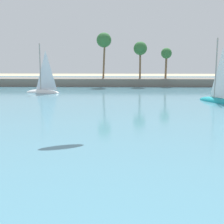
{
  "coord_description": "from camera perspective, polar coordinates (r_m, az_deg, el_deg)",
  "views": [
    {
      "loc": [
        1.46,
        -0.53,
        6.39
      ],
      "look_at": [
        1.07,
        13.71,
        3.96
      ],
      "focal_mm": 50.88,
      "sensor_mm": 36.0,
      "label": 1
    }
  ],
  "objects": [
    {
      "name": "sea",
      "position": [
        61.12,
        0.2,
        3.72
      ],
      "size": [
        220.0,
        104.69,
        0.06
      ],
      "primitive_type": "cube",
      "color": "teal",
      "rests_on": "ground"
    },
    {
      "name": "palm_headland",
      "position": [
        73.21,
        -1.11,
        6.92
      ],
      "size": [
        104.13,
        6.24,
        13.22
      ],
      "color": "slate",
      "rests_on": "ground"
    },
    {
      "name": "sailboat_toward_headland",
      "position": [
        48.51,
        18.34,
        2.75
      ],
      "size": [
        4.76,
        7.0,
        9.83
      ],
      "color": "teal",
      "rests_on": "sea"
    },
    {
      "name": "sailboat_far_left",
      "position": [
        59.52,
        -12.24,
        4.2
      ],
      "size": [
        6.88,
        3.51,
        9.57
      ],
      "color": "white",
      "rests_on": "sea"
    }
  ]
}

